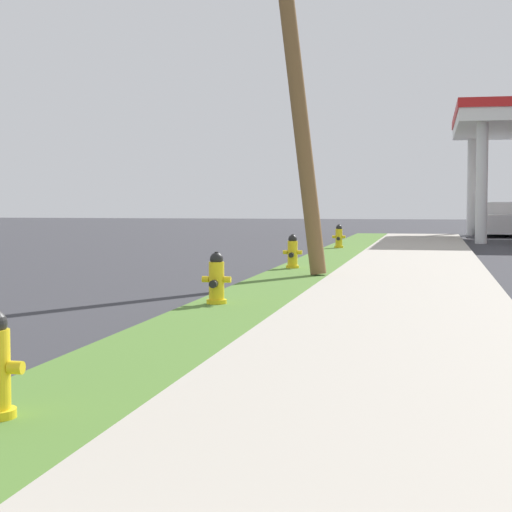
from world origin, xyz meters
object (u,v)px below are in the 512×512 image
object	(u,v)px
fire_hydrant_third	(293,253)
fire_hydrant_fourth	(339,238)
fire_hydrant_second	(216,281)
car_white_by_near_pump	(501,221)
utility_pole_midground	(288,17)

from	to	relation	value
fire_hydrant_third	fire_hydrant_fourth	bearing A→B (deg)	89.34
fire_hydrant_second	fire_hydrant_fourth	world-z (taller)	same
fire_hydrant_fourth	car_white_by_near_pump	xyz separation A→B (m)	(6.02, 13.89, 0.28)
fire_hydrant_third	utility_pole_midground	size ratio (longest dim) A/B	0.07
fire_hydrant_second	fire_hydrant_third	world-z (taller)	same
fire_hydrant_third	car_white_by_near_pump	bearing A→B (deg)	74.78
fire_hydrant_second	utility_pole_midground	bearing A→B (deg)	88.42
fire_hydrant_third	car_white_by_near_pump	xyz separation A→B (m)	(6.12, 22.49, 0.28)
fire_hydrant_second	car_white_by_near_pump	xyz separation A→B (m)	(6.12, 29.24, 0.28)
car_white_by_near_pump	fire_hydrant_fourth	bearing A→B (deg)	-113.43
fire_hydrant_second	utility_pole_midground	world-z (taller)	utility_pole_midground
utility_pole_midground	fire_hydrant_fourth	bearing A→B (deg)	90.24
fire_hydrant_second	utility_pole_midground	xyz separation A→B (m)	(0.15, 5.29, 4.83)
fire_hydrant_second	fire_hydrant_third	xyz separation A→B (m)	(0.00, 6.76, 0.00)
fire_hydrant_second	car_white_by_near_pump	bearing A→B (deg)	78.18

